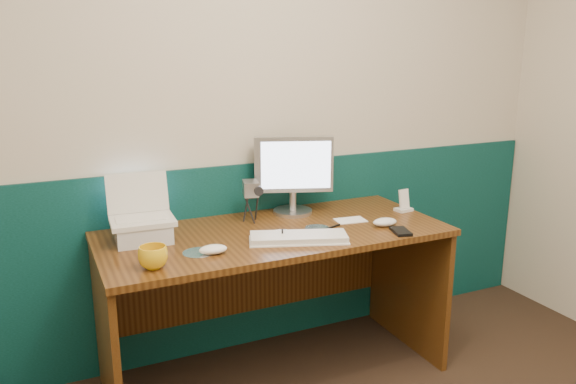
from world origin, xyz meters
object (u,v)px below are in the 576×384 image
desk (275,305)px  camcorder (251,202)px  laptop (141,199)px  mug (153,257)px  keyboard (299,238)px  monitor (293,176)px

desk → camcorder: camcorder is taller
laptop → mug: bearing=-91.1°
keyboard → mug: size_ratio=3.75×
laptop → monitor: bearing=11.8°
keyboard → laptop: bearing=175.4°
keyboard → monitor: bearing=88.2°
laptop → camcorder: 0.55m
mug → camcorder: bearing=36.0°
camcorder → desk: bearing=-60.5°
monitor → camcorder: 0.27m
keyboard → camcorder: (-0.09, 0.35, 0.09)m
keyboard → camcorder: camcorder is taller
desk → keyboard: keyboard is taller
monitor → mug: size_ratio=3.50×
desk → mug: (-0.60, -0.23, 0.42)m
laptop → mug: (-0.03, -0.33, -0.15)m
laptop → monitor: 0.79m
monitor → mug: bearing=-130.7°
mug → desk: bearing=20.6°
monitor → keyboard: 0.47m
desk → camcorder: 0.51m
camcorder → laptop: bearing=-157.5°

